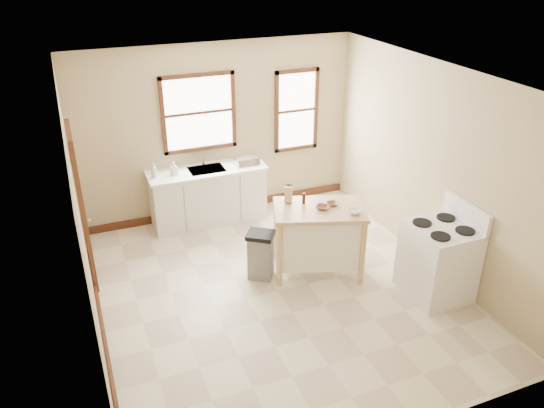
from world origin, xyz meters
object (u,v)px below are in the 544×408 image
Objects in this scene: bowl_a at (322,207)px; soap_bottle_a at (154,170)px; bowl_b at (332,204)px; soap_bottle_b at (174,168)px; kitchen_island at (318,240)px; bowl_c at (354,212)px; dish_rack at (247,162)px; gas_stove at (439,252)px; knife_block at (288,195)px; pepper_grinder at (304,198)px; trash_bin at (261,255)px.

soap_bottle_a is at bearing 133.00° from bowl_a.
bowl_a is at bearing -165.27° from bowl_b.
kitchen_island is (1.51, -1.94, -0.53)m from soap_bottle_b.
kitchen_island is 7.01× the size of bowl_a.
bowl_c is at bearing -22.11° from kitchen_island.
bowl_b is 0.86× the size of bowl_c.
soap_bottle_b reaches higher than bowl_c.
kitchen_island is at bearing -176.51° from bowl_b.
dish_rack is 2.20× the size of bowl_c.
bowl_c is (0.35, -0.30, 0.52)m from kitchen_island.
kitchen_island is 0.96× the size of gas_stove.
kitchen_island is 0.51m from bowl_a.
dish_rack is at bearing 100.98° from bowl_a.
bowl_c is (2.16, -2.24, -0.03)m from soap_bottle_a.
bowl_b is at bearing -3.21° from knife_block.
soap_bottle_b is at bearing -6.45° from soap_bottle_a.
pepper_grinder is 1.00× the size of bowl_b.
knife_block is at bearing 55.09° from trash_bin.
kitchen_island reaches higher than trash_bin.
bowl_b is (1.71, -1.93, -0.02)m from soap_bottle_b.
pepper_grinder is at bearing 39.45° from trash_bin.
knife_block is (1.20, -1.62, 0.06)m from soap_bottle_b.
bowl_a is 1.13× the size of bowl_b.
soap_bottle_b reaches higher than kitchen_island.
dish_rack is 1.99m from kitchen_island.
knife_block is 0.50m from bowl_a.
dish_rack is 1.58m from knife_block.
soap_bottle_a reaches higher than bowl_b.
dish_rack is 1.97m from bowl_b.
bowl_c is at bearing 138.75° from gas_stove.
gas_stove reaches higher than kitchen_island.
soap_bottle_b is 1.15× the size of bowl_c.
trash_bin is (-0.64, -0.05, -0.71)m from pepper_grinder.
knife_block reaches higher than soap_bottle_a.
trash_bin is (0.73, -1.79, -0.68)m from soap_bottle_b.
knife_block is 0.91m from bowl_c.
bowl_c is 0.14× the size of gas_stove.
gas_stove is (1.16, -1.00, -0.37)m from bowl_a.
pepper_grinder is at bearing 143.23° from kitchen_island.
knife_block is 1.17× the size of bowl_a.
pepper_grinder is at bearing 136.81° from gas_stove.
soap_bottle_a is at bearing 154.82° from trash_bin.
gas_stove reaches higher than dish_rack.
gas_stove is at bearing -22.14° from kitchen_island.
knife_block is at bearing 148.30° from bowl_b.
soap_bottle_a is 1.12× the size of soap_bottle_b.
kitchen_island is 7.96× the size of pepper_grinder.
dish_rack is at bearing 106.13° from bowl_b.
knife_block is 1.33× the size of pepper_grinder.
dish_rack reaches higher than bowl_b.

